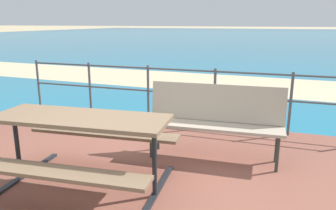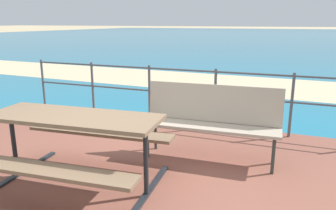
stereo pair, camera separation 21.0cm
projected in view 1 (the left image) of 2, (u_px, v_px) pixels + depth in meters
The scene contains 7 objects.
ground_plane at pixel (113, 194), 3.51m from camera, with size 240.00×240.00×0.00m, color tan.
patio_paving at pixel (113, 192), 3.51m from camera, with size 6.40×5.20×0.06m, color brown.
sea_water at pixel (270, 36), 40.14m from camera, with size 90.00×90.00×0.01m, color teal.
beach_strip at pixel (224, 83), 9.80m from camera, with size 54.00×3.02×0.01m, color beige.
picnic_table at pixel (81, 135), 3.40m from camera, with size 1.93×1.50×0.79m.
park_bench at pixel (215, 115), 4.19m from camera, with size 1.75×0.51×0.95m.
railing_fence at pixel (180, 89), 5.57m from camera, with size 5.94×0.04×1.00m.
Camera 1 is at (1.59, -2.80, 1.79)m, focal length 35.14 mm.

